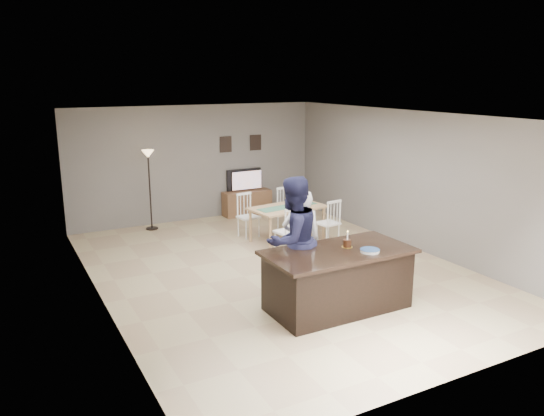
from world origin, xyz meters
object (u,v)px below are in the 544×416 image
television (246,180)px  floor_lamp (149,168)px  tv_console (247,203)px  dining_table (287,212)px  woman (301,241)px  plate_stack (370,251)px  man (292,240)px  kitchen_island (338,279)px  birthday_cake (347,243)px

television → floor_lamp: size_ratio=0.51×
tv_console → floor_lamp: 2.67m
tv_console → television: bearing=90.0°
dining_table → floor_lamp: 3.23m
woman → television: bearing=-84.9°
plate_stack → man: bearing=133.3°
kitchen_island → tv_console: (1.20, 5.57, -0.15)m
tv_console → plate_stack: bearing=-98.4°
man → television: bearing=-122.1°
kitchen_island → television: (1.20, 5.64, 0.41)m
man → floor_lamp: man is taller
plate_stack → floor_lamp: 5.94m
television → dining_table: television is taller
television → plate_stack: size_ratio=3.30×
birthday_cake → dining_table: 3.34m
tv_console → kitchen_island: bearing=-102.2°
kitchen_island → dining_table: bearing=72.5°
kitchen_island → birthday_cake: bearing=17.0°
man → plate_stack: bearing=119.2°
plate_stack → birthday_cake: bearing=113.0°
man → dining_table: man is taller
dining_table → man: bearing=-126.0°
kitchen_island → plate_stack: plate_stack is taller
plate_stack → television: bearing=81.7°
man → birthday_cake: size_ratio=7.69×
man → woman: bearing=-152.8°
tv_console → dining_table: (-0.17, -2.30, 0.29)m
plate_stack → floor_lamp: (-1.58, 5.71, 0.46)m
kitchen_island → television: television is taller
man → dining_table: (1.48, 2.72, -0.37)m
woman → man: man is taller
television → man: man is taller
dining_table → birthday_cake: bearing=-112.1°
kitchen_island → woman: woman is taller
kitchen_island → floor_lamp: size_ratio=1.21×
woman → man: size_ratio=0.86×
television → man: (-1.65, -5.09, 0.10)m
tv_console → birthday_cake: size_ratio=4.79×
birthday_cake → woman: bearing=111.8°
plate_stack → kitchen_island: bearing=139.9°
floor_lamp → television: bearing=5.1°
man → birthday_cake: man is taller
woman → kitchen_island: bearing=118.5°
television → man: 5.35m
kitchen_island → man: bearing=129.2°
television → woman: size_ratio=0.55×
kitchen_island → floor_lamp: (-1.24, 5.42, 0.93)m
woman → birthday_cake: size_ratio=6.60×
woman → plate_stack: bearing=132.6°
television → floor_lamp: (-2.44, -0.22, 0.52)m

